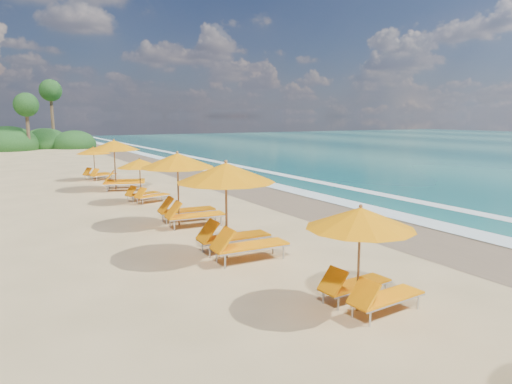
# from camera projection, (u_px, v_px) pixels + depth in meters

# --- Properties ---
(ground) EXTENTS (160.00, 160.00, 0.00)m
(ground) POSITION_uv_depth(u_px,v_px,m) (256.00, 226.00, 15.89)
(ground) COLOR tan
(ground) RESTS_ON ground
(wet_sand) EXTENTS (4.00, 160.00, 0.01)m
(wet_sand) POSITION_uv_depth(u_px,v_px,m) (345.00, 214.00, 17.87)
(wet_sand) COLOR #876F51
(wet_sand) RESTS_ON ground
(surf_foam) EXTENTS (4.00, 160.00, 0.01)m
(surf_foam) POSITION_uv_depth(u_px,v_px,m) (394.00, 207.00, 19.20)
(surf_foam) COLOR white
(surf_foam) RESTS_ON ground
(station_2) EXTENTS (2.38, 2.22, 2.12)m
(station_2) POSITION_uv_depth(u_px,v_px,m) (365.00, 251.00, 8.89)
(station_2) COLOR olive
(station_2) RESTS_ON ground
(station_3) EXTENTS (2.91, 2.70, 2.64)m
(station_3) POSITION_uv_depth(u_px,v_px,m) (233.00, 203.00, 12.17)
(station_3) COLOR olive
(station_3) RESTS_ON ground
(station_4) EXTENTS (2.92, 2.73, 2.59)m
(station_4) POSITION_uv_depth(u_px,v_px,m) (184.00, 184.00, 15.90)
(station_4) COLOR olive
(station_4) RESTS_ON ground
(station_5) EXTENTS (2.51, 2.44, 1.99)m
(station_5) POSITION_uv_depth(u_px,v_px,m) (143.00, 177.00, 20.16)
(station_5) COLOR olive
(station_5) RESTS_ON ground
(station_6) EXTENTS (3.32, 3.23, 2.63)m
(station_6) POSITION_uv_depth(u_px,v_px,m) (119.00, 161.00, 23.60)
(station_6) COLOR olive
(station_6) RESTS_ON ground
(station_7) EXTENTS (2.61, 2.57, 2.02)m
(station_7) POSITION_uv_depth(u_px,v_px,m) (96.00, 161.00, 27.33)
(station_7) COLOR olive
(station_7) RESTS_ON ground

